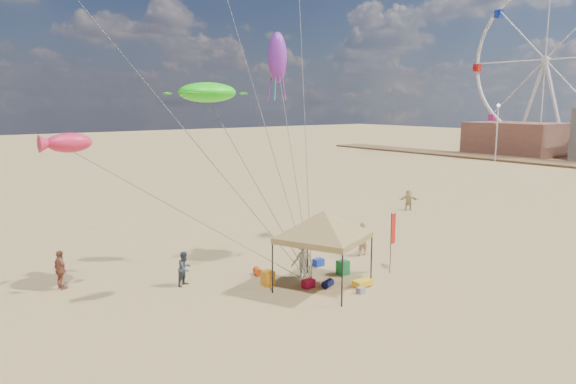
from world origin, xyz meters
The scene contains 22 objects.
ground centered at (0.00, 0.00, 0.00)m, with size 280.00×280.00×0.00m, color tan.
canopy_tent centered at (-0.37, -0.13, 3.47)m, with size 6.22×6.22×4.17m.
feather_flag centered at (3.87, -0.43, 2.03)m, with size 0.45×0.14×3.04m.
cooler_red centered at (-0.85, 0.33, 0.19)m, with size 0.54×0.38×0.38m, color red.
cooler_blue centered at (1.66, 2.59, 0.19)m, with size 0.54×0.38×0.38m, color #1430A5.
bag_navy centered at (-0.14, -0.19, 0.18)m, with size 0.36×0.36×0.60m, color #0D0E39.
bag_orange centered at (-1.66, 3.28, 0.18)m, with size 0.36×0.36×0.60m, color #EB430D.
chair_green centered at (1.70, 0.78, 0.35)m, with size 0.50×0.50×0.70m, color #188739.
chair_yellow centered at (-2.17, 1.68, 0.35)m, with size 0.50×0.50×0.70m, color orange.
crate_grey centered at (0.50, -1.69, 0.14)m, with size 0.34×0.30×0.28m, color gray.
beach_cart centered at (1.19, -1.11, 0.20)m, with size 0.90×0.50×0.24m, color yellow.
person_near_a centered at (4.84, 2.62, 0.96)m, with size 0.70×0.46×1.92m, color tan.
person_near_b centered at (-5.22, 4.00, 0.81)m, with size 0.79×0.61×1.62m, color #3A4350.
person_near_c centered at (-0.14, 1.67, 0.93)m, with size 1.20×0.69×1.85m, color white.
person_far_a centered at (-9.91, 6.95, 0.90)m, with size 1.06×0.44×1.81m, color #99553B.
person_far_c centered at (16.93, 9.63, 0.82)m, with size 1.52×0.48×1.64m, color tan.
building_north centered at (67.00, 30.00, 2.60)m, with size 10.00×14.00×5.20m, color #8C5947.
lamp_north centered at (55.00, 26.00, 5.52)m, with size 0.50×0.50×8.25m.
ferris_wheel centered at (72.00, 28.69, 13.97)m, with size 1.08×26.29×28.23m.
turtle_kite centered at (-3.76, 4.11, 8.82)m, with size 2.73×2.19×0.91m, color #26FF16.
fish_kite centered at (-10.46, 2.18, 6.94)m, with size 1.61×0.80×0.71m, color #E92449.
squid_kite centered at (1.02, 5.25, 10.67)m, with size 0.99×0.99×2.58m, color purple.
Camera 1 is at (-15.98, -18.07, 8.35)m, focal length 33.87 mm.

